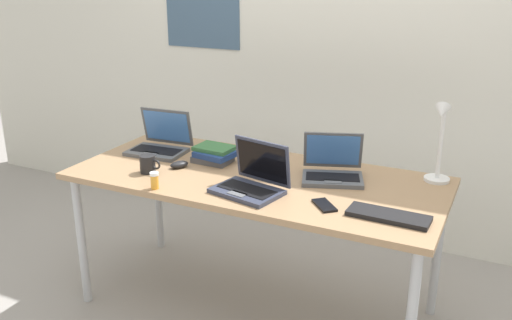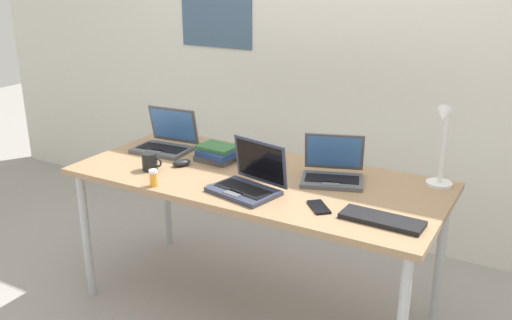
{
  "view_description": "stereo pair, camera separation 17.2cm",
  "coord_description": "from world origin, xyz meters",
  "px_view_note": "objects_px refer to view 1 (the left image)",
  "views": [
    {
      "loc": [
        1.1,
        -2.28,
        1.71
      ],
      "look_at": [
        0.0,
        0.0,
        0.82
      ],
      "focal_mm": 39.19,
      "sensor_mm": 36.0,
      "label": 1
    },
    {
      "loc": [
        1.25,
        -2.2,
        1.71
      ],
      "look_at": [
        0.0,
        0.0,
        0.82
      ],
      "focal_mm": 39.19,
      "sensor_mm": 36.0,
      "label": 2
    }
  ],
  "objects_px": {
    "computer_mouse": "(179,164)",
    "cell_phone": "(324,205)",
    "external_keyboard": "(388,216)",
    "pill_bottle": "(155,180)",
    "desk_lamp": "(440,143)",
    "headphones": "(262,163)",
    "laptop_front_left": "(160,144)",
    "book_stack": "(214,154)",
    "coffee_mug": "(148,164)",
    "laptop_center": "(252,182)",
    "laptop_back_right": "(333,170)"
  },
  "relations": [
    {
      "from": "laptop_front_left",
      "to": "pill_bottle",
      "type": "height_order",
      "value": "laptop_front_left"
    },
    {
      "from": "external_keyboard",
      "to": "pill_bottle",
      "type": "bearing_deg",
      "value": -170.01
    },
    {
      "from": "pill_bottle",
      "to": "computer_mouse",
      "type": "bearing_deg",
      "value": 100.61
    },
    {
      "from": "book_stack",
      "to": "coffee_mug",
      "type": "height_order",
      "value": "coffee_mug"
    },
    {
      "from": "desk_lamp",
      "to": "external_keyboard",
      "type": "bearing_deg",
      "value": -102.93
    },
    {
      "from": "laptop_back_right",
      "to": "laptop_center",
      "type": "bearing_deg",
      "value": -131.28
    },
    {
      "from": "laptop_center",
      "to": "pill_bottle",
      "type": "relative_size",
      "value": 4.3
    },
    {
      "from": "laptop_front_left",
      "to": "external_keyboard",
      "type": "relative_size",
      "value": 0.96
    },
    {
      "from": "laptop_center",
      "to": "headphones",
      "type": "distance_m",
      "value": 0.35
    },
    {
      "from": "laptop_back_right",
      "to": "laptop_front_left",
      "type": "height_order",
      "value": "laptop_front_left"
    },
    {
      "from": "desk_lamp",
      "to": "coffee_mug",
      "type": "distance_m",
      "value": 1.39
    },
    {
      "from": "laptop_center",
      "to": "cell_phone",
      "type": "xyz_separation_m",
      "value": [
        0.35,
        -0.02,
        -0.04
      ]
    },
    {
      "from": "desk_lamp",
      "to": "computer_mouse",
      "type": "height_order",
      "value": "desk_lamp"
    },
    {
      "from": "book_stack",
      "to": "coffee_mug",
      "type": "xyz_separation_m",
      "value": [
        -0.21,
        -0.28,
        0.0
      ]
    },
    {
      "from": "headphones",
      "to": "book_stack",
      "type": "relative_size",
      "value": 0.98
    },
    {
      "from": "desk_lamp",
      "to": "laptop_back_right",
      "type": "distance_m",
      "value": 0.5
    },
    {
      "from": "laptop_center",
      "to": "pill_bottle",
      "type": "distance_m",
      "value": 0.44
    },
    {
      "from": "pill_bottle",
      "to": "laptop_back_right",
      "type": "bearing_deg",
      "value": 34.77
    },
    {
      "from": "coffee_mug",
      "to": "laptop_front_left",
      "type": "bearing_deg",
      "value": 114.79
    },
    {
      "from": "pill_bottle",
      "to": "coffee_mug",
      "type": "xyz_separation_m",
      "value": [
        -0.15,
        0.16,
        0.0
      ]
    },
    {
      "from": "cell_phone",
      "to": "headphones",
      "type": "xyz_separation_m",
      "value": [
        -0.45,
        0.35,
        0.01
      ]
    },
    {
      "from": "laptop_back_right",
      "to": "computer_mouse",
      "type": "bearing_deg",
      "value": -165.36
    },
    {
      "from": "laptop_back_right",
      "to": "laptop_center",
      "type": "distance_m",
      "value": 0.42
    },
    {
      "from": "laptop_back_right",
      "to": "coffee_mug",
      "type": "distance_m",
      "value": 0.9
    },
    {
      "from": "desk_lamp",
      "to": "headphones",
      "type": "height_order",
      "value": "desk_lamp"
    },
    {
      "from": "laptop_back_right",
      "to": "book_stack",
      "type": "relative_size",
      "value": 1.6
    },
    {
      "from": "laptop_back_right",
      "to": "laptop_center",
      "type": "relative_size",
      "value": 1.03
    },
    {
      "from": "desk_lamp",
      "to": "laptop_front_left",
      "type": "distance_m",
      "value": 1.45
    },
    {
      "from": "cell_phone",
      "to": "book_stack",
      "type": "height_order",
      "value": "book_stack"
    },
    {
      "from": "computer_mouse",
      "to": "cell_phone",
      "type": "relative_size",
      "value": 0.71
    },
    {
      "from": "coffee_mug",
      "to": "laptop_back_right",
      "type": "bearing_deg",
      "value": 20.77
    },
    {
      "from": "desk_lamp",
      "to": "headphones",
      "type": "xyz_separation_m",
      "value": [
        -0.83,
        -0.13,
        -0.18
      ]
    },
    {
      "from": "laptop_back_right",
      "to": "cell_phone",
      "type": "height_order",
      "value": "laptop_back_right"
    },
    {
      "from": "desk_lamp",
      "to": "pill_bottle",
      "type": "xyz_separation_m",
      "value": [
        -1.14,
        -0.63,
        -0.16
      ]
    },
    {
      "from": "laptop_center",
      "to": "cell_phone",
      "type": "height_order",
      "value": "laptop_center"
    },
    {
      "from": "computer_mouse",
      "to": "pill_bottle",
      "type": "height_order",
      "value": "pill_bottle"
    },
    {
      "from": "pill_bottle",
      "to": "book_stack",
      "type": "height_order",
      "value": "book_stack"
    },
    {
      "from": "cell_phone",
      "to": "coffee_mug",
      "type": "distance_m",
      "value": 0.92
    },
    {
      "from": "laptop_front_left",
      "to": "headphones",
      "type": "distance_m",
      "value": 0.6
    },
    {
      "from": "desk_lamp",
      "to": "laptop_center",
      "type": "height_order",
      "value": "desk_lamp"
    },
    {
      "from": "desk_lamp",
      "to": "external_keyboard",
      "type": "relative_size",
      "value": 1.21
    },
    {
      "from": "desk_lamp",
      "to": "headphones",
      "type": "distance_m",
      "value": 0.86
    },
    {
      "from": "laptop_center",
      "to": "cell_phone",
      "type": "bearing_deg",
      "value": -2.6
    },
    {
      "from": "desk_lamp",
      "to": "headphones",
      "type": "bearing_deg",
      "value": -170.96
    },
    {
      "from": "external_keyboard",
      "to": "coffee_mug",
      "type": "xyz_separation_m",
      "value": [
        -1.19,
        0.01,
        0.03
      ]
    },
    {
      "from": "desk_lamp",
      "to": "laptop_back_right",
      "type": "relative_size",
      "value": 1.14
    },
    {
      "from": "laptop_front_left",
      "to": "book_stack",
      "type": "height_order",
      "value": "laptop_front_left"
    },
    {
      "from": "laptop_center",
      "to": "external_keyboard",
      "type": "bearing_deg",
      "value": -1.29
    },
    {
      "from": "pill_bottle",
      "to": "coffee_mug",
      "type": "bearing_deg",
      "value": 133.71
    },
    {
      "from": "book_stack",
      "to": "cell_phone",
      "type": "bearing_deg",
      "value": -22.38
    }
  ]
}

